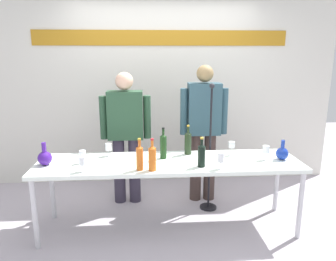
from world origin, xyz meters
TOP-DOWN VIEW (x-y plane):
  - ground_plane at (0.00, 0.00)m, footprint 10.00×10.00m
  - back_wall at (0.00, 1.41)m, footprint 4.86×0.11m
  - display_table at (0.00, 0.00)m, footprint 2.69×0.69m
  - decanter_blue_left at (-1.23, -0.03)m, footprint 0.14×0.14m
  - decanter_blue_right at (1.17, -0.03)m, footprint 0.13×0.13m
  - presenter_left at (-0.47, 0.67)m, footprint 0.61×0.22m
  - presenter_right at (0.47, 0.67)m, footprint 0.58×0.22m
  - wine_bottle_0 at (-0.05, 0.10)m, footprint 0.07×0.07m
  - wine_bottle_1 at (-0.29, -0.23)m, footprint 0.07×0.07m
  - wine_bottle_2 at (0.30, -0.18)m, footprint 0.07×0.07m
  - wine_bottle_3 at (0.22, 0.23)m, footprint 0.08×0.08m
  - wine_bottle_4 at (-0.18, -0.25)m, footprint 0.07×0.07m
  - wine_glass_left_0 at (-0.63, 0.22)m, footprint 0.07×0.07m
  - wine_glass_left_1 at (-0.87, 0.00)m, footprint 0.07×0.07m
  - wine_glass_left_2 at (-0.82, -0.24)m, footprint 0.06×0.06m
  - wine_glass_right_0 at (0.47, -0.26)m, footprint 0.07×0.07m
  - wine_glass_right_1 at (0.69, 0.16)m, footprint 0.07×0.07m
  - wine_glass_right_2 at (1.00, -0.02)m, footprint 0.07×0.07m
  - microphone_stand at (0.50, 0.41)m, footprint 0.20×0.20m

SIDE VIEW (x-z plane):
  - ground_plane at x=0.00m, z-range 0.00..0.00m
  - microphone_stand at x=0.50m, z-range -0.25..1.25m
  - display_table at x=0.00m, z-range 0.32..1.07m
  - decanter_blue_right at x=1.17m, z-range 0.71..0.92m
  - decanter_blue_left at x=-1.23m, z-range 0.71..0.94m
  - wine_glass_left_1 at x=-0.87m, z-range 0.77..0.90m
  - wine_glass_left_0 at x=-0.63m, z-range 0.77..0.91m
  - wine_glass_left_2 at x=-0.82m, z-range 0.78..0.92m
  - wine_glass_right_2 at x=1.00m, z-range 0.78..0.93m
  - wine_glass_right_0 at x=0.47m, z-range 0.78..0.94m
  - wine_glass_right_1 at x=0.69m, z-range 0.78..0.93m
  - wine_bottle_2 at x=0.30m, z-range 0.72..1.02m
  - wine_bottle_4 at x=-0.18m, z-range 0.72..1.03m
  - wine_bottle_1 at x=-0.29m, z-range 0.72..1.03m
  - wine_bottle_3 at x=0.22m, z-range 0.72..1.05m
  - wine_bottle_0 at x=-0.05m, z-range 0.72..1.05m
  - presenter_left at x=-0.47m, z-range 0.11..1.72m
  - presenter_right at x=0.47m, z-range 0.11..1.80m
  - back_wall at x=0.00m, z-range 0.00..3.00m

